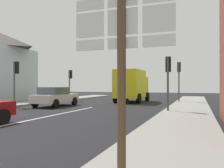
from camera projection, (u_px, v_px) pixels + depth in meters
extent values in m
plane|color=black|center=(79.00, 110.00, 15.26)|extent=(80.00, 80.00, 0.00)
cube|color=gray|center=(184.00, 118.00, 11.10)|extent=(2.69, 44.00, 0.14)
cube|color=silver|center=(40.00, 118.00, 11.50)|extent=(0.16, 12.00, 0.01)
cube|color=silver|center=(17.00, 96.00, 28.56)|extent=(4.22, 1.20, 0.70)
cylinder|color=black|center=(3.00, 117.00, 9.61)|extent=(0.22, 0.64, 0.64)
cube|color=beige|center=(56.00, 98.00, 18.16)|extent=(1.77, 4.21, 0.60)
cube|color=#47515B|center=(54.00, 91.00, 17.93)|extent=(1.56, 2.11, 0.55)
cylinder|color=black|center=(56.00, 101.00, 19.73)|extent=(0.22, 0.64, 0.64)
cylinder|color=black|center=(74.00, 101.00, 19.14)|extent=(0.22, 0.64, 0.64)
cylinder|color=black|center=(35.00, 103.00, 17.19)|extent=(0.22, 0.64, 0.64)
cylinder|color=black|center=(56.00, 104.00, 16.59)|extent=(0.22, 0.64, 0.64)
cube|color=yellow|center=(130.00, 84.00, 22.24)|extent=(2.27, 3.74, 2.60)
cube|color=yellow|center=(137.00, 87.00, 24.56)|extent=(2.12, 1.34, 2.00)
cube|color=#47515B|center=(137.00, 79.00, 24.62)|extent=(1.76, 0.14, 0.70)
cylinder|color=black|center=(127.00, 96.00, 24.91)|extent=(0.30, 0.91, 0.90)
cylinder|color=black|center=(147.00, 97.00, 24.11)|extent=(0.30, 0.91, 0.90)
cylinder|color=black|center=(116.00, 98.00, 21.74)|extent=(0.30, 0.91, 0.90)
cylinder|color=black|center=(139.00, 98.00, 20.94)|extent=(0.30, 0.91, 0.90)
cylinder|color=brown|center=(122.00, 85.00, 3.75)|extent=(0.14, 0.14, 3.20)
cube|color=white|center=(90.00, 5.00, 4.00)|extent=(0.50, 0.03, 0.18)
cube|color=black|center=(90.00, 5.00, 4.02)|extent=(0.43, 0.01, 0.13)
cube|color=white|center=(90.00, 25.00, 4.00)|extent=(0.50, 0.03, 0.42)
cube|color=black|center=(90.00, 25.00, 4.02)|extent=(0.43, 0.01, 0.32)
cube|color=white|center=(90.00, 45.00, 4.00)|extent=(0.50, 0.03, 0.18)
cube|color=black|center=(90.00, 45.00, 4.01)|extent=(0.43, 0.01, 0.13)
cube|color=white|center=(122.00, 1.00, 3.80)|extent=(0.50, 0.03, 0.18)
cube|color=black|center=(123.00, 1.00, 3.82)|extent=(0.43, 0.01, 0.13)
cube|color=white|center=(122.00, 22.00, 3.80)|extent=(0.50, 0.03, 0.42)
cube|color=black|center=(123.00, 22.00, 3.82)|extent=(0.43, 0.01, 0.32)
cube|color=white|center=(122.00, 43.00, 3.80)|extent=(0.50, 0.03, 0.18)
cube|color=black|center=(123.00, 43.00, 3.81)|extent=(0.43, 0.01, 0.13)
cube|color=white|center=(159.00, 18.00, 3.60)|extent=(0.50, 0.03, 0.42)
cube|color=black|center=(159.00, 19.00, 3.62)|extent=(0.43, 0.01, 0.32)
cube|color=white|center=(159.00, 41.00, 3.60)|extent=(0.50, 0.03, 0.18)
cube|color=black|center=(159.00, 41.00, 3.62)|extent=(0.43, 0.01, 0.13)
cylinder|color=#47474C|center=(179.00, 82.00, 21.63)|extent=(0.12, 0.12, 3.75)
cube|color=black|center=(179.00, 67.00, 21.83)|extent=(0.30, 0.28, 0.90)
sphere|color=#360303|center=(179.00, 64.00, 21.96)|extent=(0.18, 0.18, 0.18)
sphere|color=orange|center=(179.00, 67.00, 21.96)|extent=(0.18, 0.18, 0.18)
sphere|color=black|center=(179.00, 70.00, 21.96)|extent=(0.18, 0.18, 0.18)
cylinder|color=#47474C|center=(168.00, 85.00, 13.78)|extent=(0.12, 0.12, 3.30)
cube|color=black|center=(168.00, 64.00, 13.98)|extent=(0.30, 0.28, 0.90)
sphere|color=#360303|center=(169.00, 60.00, 14.11)|extent=(0.18, 0.18, 0.18)
sphere|color=orange|center=(169.00, 65.00, 14.11)|extent=(0.18, 0.18, 0.18)
sphere|color=black|center=(169.00, 69.00, 14.11)|extent=(0.18, 0.18, 0.18)
cylinder|color=#47474C|center=(14.00, 84.00, 17.55)|extent=(0.12, 0.12, 3.39)
cube|color=black|center=(16.00, 68.00, 17.74)|extent=(0.30, 0.28, 0.90)
sphere|color=#360303|center=(18.00, 64.00, 17.87)|extent=(0.18, 0.18, 0.18)
sphere|color=orange|center=(18.00, 68.00, 17.87)|extent=(0.18, 0.18, 0.18)
sphere|color=black|center=(18.00, 72.00, 17.87)|extent=(0.18, 0.18, 0.18)
cylinder|color=#47474C|center=(69.00, 85.00, 25.07)|extent=(0.12, 0.12, 3.24)
cube|color=black|center=(70.00, 74.00, 25.27)|extent=(0.30, 0.28, 0.90)
sphere|color=#360303|center=(71.00, 72.00, 25.40)|extent=(0.18, 0.18, 0.18)
sphere|color=orange|center=(71.00, 75.00, 25.40)|extent=(0.18, 0.18, 0.18)
sphere|color=black|center=(71.00, 77.00, 25.40)|extent=(0.18, 0.18, 0.18)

